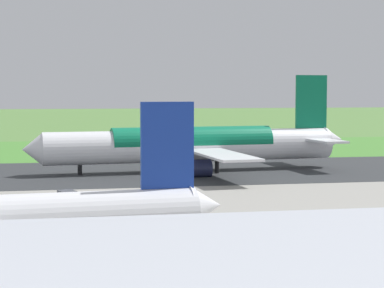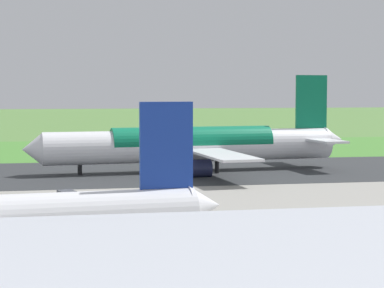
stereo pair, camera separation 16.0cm
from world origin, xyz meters
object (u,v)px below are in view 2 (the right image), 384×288
traffic_cone_orange (142,151)px  airliner_main (194,145)px  no_stopping_sign (163,145)px  service_car_followme (66,197)px

traffic_cone_orange → airliner_main: bearing=96.5°
no_stopping_sign → traffic_cone_orange: (4.70, 1.07, -1.05)m
airliner_main → no_stopping_sign: 38.29m
service_car_followme → airliner_main: bearing=-124.7°
airliner_main → service_car_followme: size_ratio=11.88×
airliner_main → no_stopping_sign: (-0.47, -38.17, -3.02)m
airliner_main → traffic_cone_orange: size_ratio=98.46×
service_car_followme → traffic_cone_orange: service_car_followme is taller
no_stopping_sign → traffic_cone_orange: no_stopping_sign is taller
airliner_main → no_stopping_sign: airliner_main is taller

